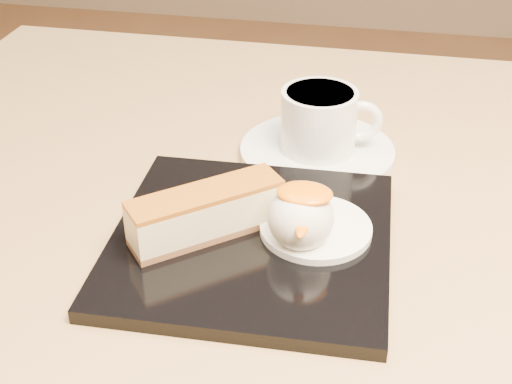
% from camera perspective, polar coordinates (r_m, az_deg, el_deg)
% --- Properties ---
extents(table, '(0.80, 0.80, 0.72)m').
position_cam_1_polar(table, '(0.72, -1.68, -12.01)').
color(table, black).
rests_on(table, ground).
extents(dessert_plate, '(0.23, 0.23, 0.01)m').
position_cam_1_polar(dessert_plate, '(0.57, -0.40, -3.92)').
color(dessert_plate, black).
rests_on(dessert_plate, table).
extents(cheesecake, '(0.12, 0.10, 0.04)m').
position_cam_1_polar(cheesecake, '(0.56, -4.01, -1.66)').
color(cheesecake, brown).
rests_on(cheesecake, dessert_plate).
extents(cream_smear, '(0.09, 0.09, 0.01)m').
position_cam_1_polar(cream_smear, '(0.57, 4.81, -2.90)').
color(cream_smear, white).
rests_on(cream_smear, dessert_plate).
extents(ice_cream_scoop, '(0.05, 0.05, 0.05)m').
position_cam_1_polar(ice_cream_scoop, '(0.55, 3.60, -2.07)').
color(ice_cream_scoop, white).
rests_on(ice_cream_scoop, cream_smear).
extents(mango_sauce, '(0.04, 0.03, 0.01)m').
position_cam_1_polar(mango_sauce, '(0.54, 3.92, -0.10)').
color(mango_sauce, orange).
rests_on(mango_sauce, ice_cream_scoop).
extents(mint_sprig, '(0.03, 0.02, 0.00)m').
position_cam_1_polar(mint_sprig, '(0.59, 2.33, -0.90)').
color(mint_sprig, '#328E2E').
rests_on(mint_sprig, cream_smear).
extents(saucer, '(0.15, 0.15, 0.01)m').
position_cam_1_polar(saucer, '(0.70, 4.90, 3.22)').
color(saucer, white).
rests_on(saucer, table).
extents(coffee_cup, '(0.10, 0.07, 0.06)m').
position_cam_1_polar(coffee_cup, '(0.68, 5.20, 5.82)').
color(coffee_cup, white).
rests_on(coffee_cup, saucer).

